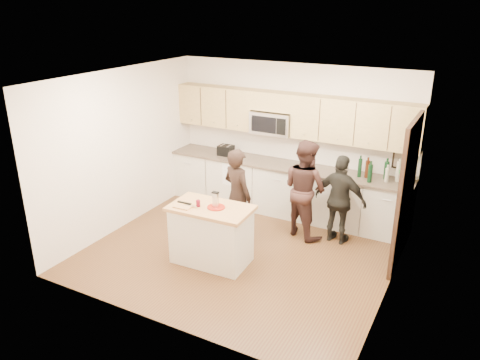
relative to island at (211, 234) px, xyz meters
The scene contains 21 objects.
floor 0.69m from the island, 60.58° to the left, with size 4.50×4.50×0.00m, color brown.
room_shell 1.38m from the island, 60.58° to the left, with size 4.52×4.02×2.71m.
back_cabinetry 2.16m from the island, 83.22° to the left, with size 4.50×0.66×0.94m.
upper_cabinetry 2.69m from the island, 82.83° to the left, with size 4.50×0.33×0.75m.
microwave 2.55m from the island, 91.42° to the left, with size 0.76×0.41×0.40m.
doorway 2.91m from the island, 28.53° to the left, with size 0.06×1.25×2.20m.
framed_picture 3.39m from the island, 47.84° to the left, with size 0.30×0.03×0.38m.
dish_towel 2.10m from the island, 109.61° to the left, with size 0.34×0.60×0.48m.
island is the anchor object (origin of this frame).
red_plate 0.46m from the island, ahead, with size 0.26×0.26×0.02m, color #9B1A0E.
box_grater 0.58m from the island, ahead, with size 0.10×0.06×0.23m.
drink_glass 0.53m from the island, 155.69° to the right, with size 0.06×0.06×0.10m, color maroon.
cutting_board 0.60m from the island, 149.97° to the right, with size 0.25×0.18×0.02m, color tan.
tongs 0.62m from the island, 163.54° to the right, with size 0.23×0.03×0.02m, color black.
knife 0.55m from the island, 149.16° to the right, with size 0.18×0.02×0.01m, color silver.
toaster 2.40m from the island, 114.31° to the left, with size 0.27×0.23×0.19m.
bottle_cluster 2.97m from the island, 48.29° to the left, with size 0.68×0.36×0.39m.
orchid 3.29m from the island, 42.68° to the left, with size 0.28×0.22×0.50m, color #2D7131.
woman_left 0.88m from the island, 90.04° to the left, with size 0.57×0.37×1.55m, color black.
woman_center 1.77m from the island, 59.07° to the left, with size 0.80×0.62×1.65m, color #331D19.
woman_right 2.14m from the island, 45.41° to the left, with size 0.86×0.36×1.47m, color black.
Camera 1 is at (3.04, -5.71, 3.69)m, focal length 35.00 mm.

